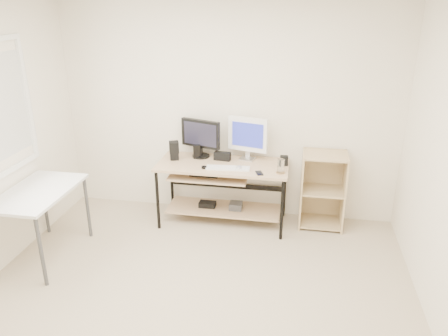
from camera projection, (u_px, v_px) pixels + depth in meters
name	position (u px, v px, depth m)	size (l,w,h in m)	color
room	(168.00, 168.00, 3.34)	(4.01, 4.01, 2.62)	#B7A68D
desk	(221.00, 180.00, 5.09)	(1.50, 0.65, 0.75)	tan
side_table	(38.00, 198.00, 4.34)	(0.60, 1.00, 0.75)	white
shelf_unit	(322.00, 189.00, 5.08)	(0.50, 0.40, 0.90)	tan
black_monitor	(201.00, 136.00, 5.13)	(0.49, 0.21, 0.45)	black
white_imac	(248.00, 136.00, 5.03)	(0.47, 0.16, 0.51)	silver
keyboard	(228.00, 168.00, 4.86)	(0.49, 0.14, 0.02)	white
mouse	(239.00, 168.00, 4.85)	(0.07, 0.11, 0.04)	#B8B8BE
center_speaker	(222.00, 156.00, 5.11)	(0.19, 0.09, 0.10)	black
speaker_left	(174.00, 150.00, 5.10)	(0.14, 0.14, 0.22)	black
speaker_right	(284.00, 161.00, 4.96)	(0.09, 0.09, 0.10)	black
audio_controller	(197.00, 152.00, 5.15)	(0.08, 0.05, 0.17)	black
volume_puck	(204.00, 167.00, 4.87)	(0.06, 0.06, 0.02)	black
smartphone	(259.00, 173.00, 4.73)	(0.07, 0.12, 0.01)	black
coaster	(280.00, 173.00, 4.75)	(0.10, 0.10, 0.01)	#9B7346
drinking_glass	(281.00, 166.00, 4.72)	(0.08, 0.08, 0.15)	white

